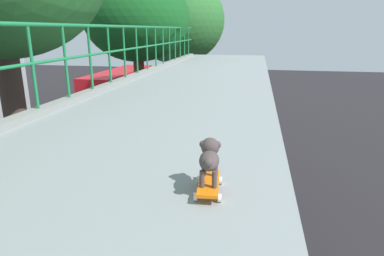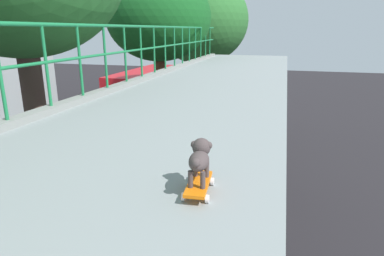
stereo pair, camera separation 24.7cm
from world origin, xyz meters
name	(u,v)px [view 1 (the left image)]	position (x,y,z in m)	size (l,w,h in m)	color
car_yellow_cab_fifth	(18,212)	(-5.24, 9.00, 0.64)	(1.74, 4.01, 1.49)	yellow
car_red_taxi_sixth	(8,165)	(-8.52, 12.62, 0.66)	(1.92, 4.37, 1.51)	red
city_bus	(120,88)	(-8.76, 26.76, 1.91)	(2.76, 10.23, 3.38)	red
roadside_tree_far	(137,20)	(-2.20, 13.52, 7.13)	(4.29, 4.29, 8.96)	#58301F
roadside_tree_farthest	(177,21)	(-2.23, 20.74, 7.23)	(5.76, 5.76, 9.87)	brown
toy_skateboard	(209,184)	(2.37, 2.19, 5.68)	(0.22, 0.44, 0.08)	orange
small_dog	(210,156)	(2.37, 2.23, 5.87)	(0.17, 0.37, 0.29)	#493D3D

